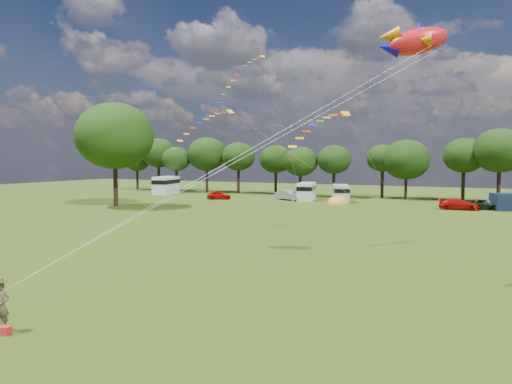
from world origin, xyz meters
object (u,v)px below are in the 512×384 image
at_px(campervan_b, 307,191).
at_px(kite_flyer, 1,306).
at_px(fish_kite, 412,41).
at_px(car_d, 484,205).
at_px(tent_greyblue, 484,209).
at_px(tent_orange, 337,204).
at_px(car_a, 219,195).
at_px(campervan_a, 166,185).
at_px(car_c, 459,204).
at_px(car_b, 289,195).
at_px(big_tree, 115,136).
at_px(campervan_c, 341,193).

height_order(campervan_b, kite_flyer, campervan_b).
distance_m(campervan_b, fish_kite, 49.15).
relative_size(kite_flyer, fish_kite, 0.49).
distance_m(car_d, kite_flyer, 55.85).
height_order(car_d, tent_greyblue, same).
bearing_deg(tent_orange, car_a, 179.67).
bearing_deg(campervan_a, car_c, -109.12).
relative_size(car_a, car_d, 0.83).
height_order(car_a, car_d, car_a).
xyz_separation_m(car_c, car_d, (2.72, 1.63, -0.06)).
xyz_separation_m(car_b, campervan_a, (-24.07, 2.71, 0.85)).
height_order(big_tree, car_c, big_tree).
bearing_deg(campervan_a, fish_kite, -144.85).
xyz_separation_m(big_tree, campervan_c, (24.31, 18.61, -7.71)).
height_order(car_b, kite_flyer, kite_flyer).
relative_size(big_tree, car_c, 3.00).
bearing_deg(kite_flyer, campervan_a, 93.46).
bearing_deg(campervan_c, car_d, -117.93).
bearing_deg(campervan_b, campervan_a, 74.38).
distance_m(campervan_b, kite_flyer, 57.66).
distance_m(campervan_c, tent_greyblue, 18.58).
xyz_separation_m(campervan_a, tent_orange, (32.29, -6.00, -1.59)).
distance_m(tent_greyblue, fish_kite, 42.83).
bearing_deg(fish_kite, car_d, 65.59).
bearing_deg(fish_kite, tent_orange, 90.91).
distance_m(big_tree, campervan_a, 23.14).
bearing_deg(tent_greyblue, campervan_b, 175.47).
bearing_deg(big_tree, car_b, 46.97).
bearing_deg(campervan_b, fish_kite, -166.11).
height_order(big_tree, campervan_c, big_tree).
bearing_deg(kite_flyer, fish_kite, 21.18).
distance_m(big_tree, car_d, 46.55).
relative_size(campervan_c, fish_kite, 1.47).
distance_m(campervan_b, tent_greyblue, 23.97).
bearing_deg(kite_flyer, car_d, 47.02).
distance_m(campervan_a, campervan_b, 26.30).
distance_m(car_a, campervan_b, 13.05).
bearing_deg(car_c, big_tree, 109.09).
bearing_deg(tent_greyblue, car_d, -92.11).
bearing_deg(big_tree, car_d, 20.90).
relative_size(car_a, tent_greyblue, 1.05).
bearing_deg(tent_greyblue, kite_flyer, -104.77).
bearing_deg(tent_orange, campervan_a, 169.47).
distance_m(car_b, kite_flyer, 56.75).
distance_m(car_b, campervan_a, 24.24).
bearing_deg(tent_greyblue, big_tree, -157.88).
relative_size(big_tree, fish_kite, 3.62).
bearing_deg(kite_flyer, tent_orange, 65.68).
bearing_deg(car_d, big_tree, 119.96).
xyz_separation_m(car_b, kite_flyer, (11.55, -55.56, 0.13)).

